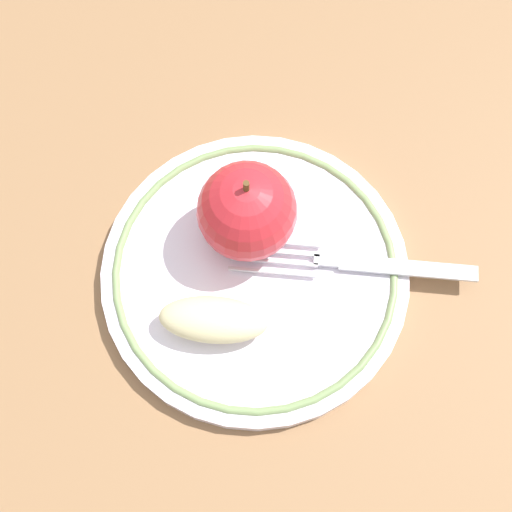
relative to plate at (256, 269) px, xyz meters
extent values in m
plane|color=olive|center=(0.00, 0.01, -0.01)|extent=(2.00, 2.00, 0.00)
cylinder|color=white|center=(0.00, 0.00, 0.00)|extent=(0.23, 0.23, 0.01)
torus|color=#7C975D|center=(0.00, 0.00, 0.00)|extent=(0.22, 0.22, 0.01)
sphere|color=red|center=(-0.03, -0.01, 0.04)|extent=(0.07, 0.07, 0.07)
cylinder|color=brown|center=(-0.03, -0.01, 0.08)|extent=(0.00, 0.00, 0.01)
ellipsoid|color=beige|center=(0.05, -0.02, 0.02)|extent=(0.04, 0.08, 0.03)
cube|color=silver|center=(-0.02, 0.11, 0.01)|extent=(0.02, 0.10, 0.00)
cube|color=silver|center=(-0.01, 0.05, 0.01)|extent=(0.01, 0.02, 0.00)
cube|color=silver|center=(-0.02, 0.01, 0.01)|extent=(0.01, 0.07, 0.00)
cube|color=silver|center=(-0.01, 0.01, 0.01)|extent=(0.01, 0.07, 0.00)
cube|color=silver|center=(0.00, 0.01, 0.01)|extent=(0.01, 0.07, 0.00)
cube|color=silver|center=(0.00, 0.01, 0.01)|extent=(0.01, 0.07, 0.00)
camera|label=1|loc=(0.18, 0.03, 0.51)|focal=50.00mm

